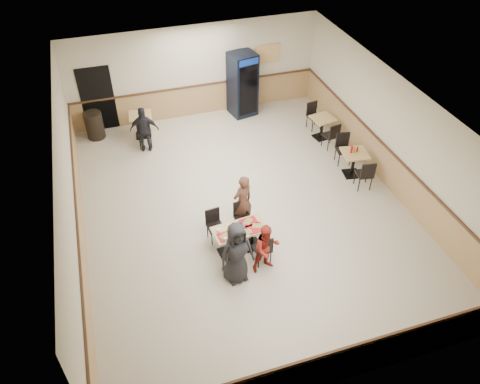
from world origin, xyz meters
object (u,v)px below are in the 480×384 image
object	(u,v)px
diner_man_opposite	(243,202)
lone_diner	(144,130)
main_table	(240,236)
pepsi_cooler	(243,84)
diner_woman_left	(237,253)
side_table_near	(354,160)
trash_bin	(94,125)
back_table	(141,122)
diner_woman_right	(267,248)
side_table_far	(322,125)

from	to	relation	value
diner_man_opposite	lone_diner	distance (m)	4.30
main_table	pepsi_cooler	size ratio (longest dim) A/B	0.62
diner_woman_left	side_table_near	world-z (taller)	diner_woman_left
trash_bin	lone_diner	bearing A→B (deg)	-40.44
back_table	trash_bin	xyz separation A→B (m)	(-1.39, 0.35, -0.06)
diner_man_opposite	main_table	bearing A→B (deg)	47.81
lone_diner	pepsi_cooler	distance (m)	3.63
main_table	trash_bin	bearing A→B (deg)	109.85
main_table	diner_woman_right	world-z (taller)	diner_woman_right
back_table	pepsi_cooler	world-z (taller)	pepsi_cooler
lone_diner	main_table	bearing A→B (deg)	119.49
diner_woman_left	lone_diner	bearing A→B (deg)	92.90
trash_bin	main_table	bearing A→B (deg)	-64.58
back_table	diner_woman_right	bearing A→B (deg)	-74.01
diner_woman_right	diner_man_opposite	size ratio (longest dim) A/B	0.85
diner_woman_right	diner_man_opposite	world-z (taller)	diner_man_opposite
lone_diner	trash_bin	xyz separation A→B (m)	(-1.39, 1.18, -0.29)
side_table_near	side_table_far	distance (m)	1.98
lone_diner	trash_bin	size ratio (longest dim) A/B	1.67
side_table_far	main_table	bearing A→B (deg)	-135.61
pepsi_cooler	side_table_near	bearing A→B (deg)	-77.06
diner_woman_right	side_table_far	distance (m)	5.66
main_table	side_table_far	distance (m)	5.38
trash_bin	pepsi_cooler	bearing A→B (deg)	0.51
pepsi_cooler	side_table_far	bearing A→B (deg)	-60.82
main_table	trash_bin	size ratio (longest dim) A/B	1.51
side_table_far	trash_bin	xyz separation A→B (m)	(-6.65, 2.14, -0.04)
main_table	lone_diner	distance (m)	4.93
diner_woman_left	back_table	bearing A→B (deg)	91.46
diner_man_opposite	pepsi_cooler	size ratio (longest dim) A/B	0.71
diner_woman_left	diner_woman_right	world-z (taller)	diner_woman_left
diner_woman_right	side_table_near	world-z (taller)	diner_woman_right
trash_bin	side_table_near	bearing A→B (deg)	-31.76
pepsi_cooler	trash_bin	world-z (taller)	pepsi_cooler
diner_woman_left	back_table	distance (m)	6.44
diner_man_opposite	pepsi_cooler	bearing A→B (deg)	-127.69
diner_man_opposite	trash_bin	bearing A→B (deg)	-78.43
diner_man_opposite	trash_bin	world-z (taller)	diner_man_opposite
diner_woman_right	side_table_far	world-z (taller)	diner_woman_right
diner_woman_left	trash_bin	size ratio (longest dim) A/B	1.83
lone_diner	diner_woman_left	bearing A→B (deg)	114.02
diner_woman_right	side_table_near	distance (m)	4.28
diner_man_opposite	back_table	xyz separation A→B (m)	(-1.74, 4.77, -0.25)
diner_woman_right	back_table	xyz separation A→B (m)	(-1.80, 6.27, -0.14)
back_table	trash_bin	world-z (taller)	trash_bin
main_table	trash_bin	xyz separation A→B (m)	(-2.80, 5.90, -0.01)
side_table_far	side_table_near	bearing A→B (deg)	-89.72
lone_diner	side_table_near	bearing A→B (deg)	163.64
lone_diner	trash_bin	world-z (taller)	lone_diner
diner_woman_left	lone_diner	world-z (taller)	diner_woman_left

